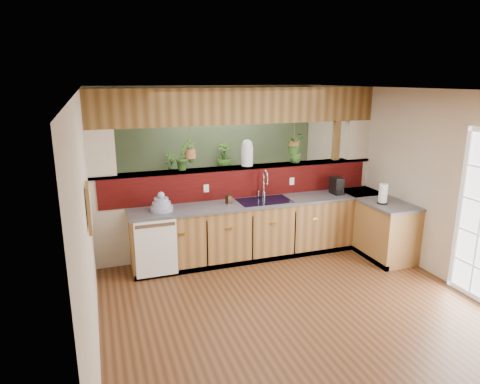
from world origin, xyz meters
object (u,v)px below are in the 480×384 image
object	(u,v)px
dish_stack	(161,205)
shelving_console	(203,192)
coffee_maker	(337,186)
faucet	(264,183)
glass_jar	(247,153)
paper_towel	(383,194)
soap_dispenser	(229,198)

from	to	relation	value
dish_stack	shelving_console	bearing A→B (deg)	62.71
coffee_maker	shelving_console	world-z (taller)	coffee_maker
dish_stack	shelving_console	size ratio (longest dim) A/B	0.24
dish_stack	faucet	bearing A→B (deg)	5.72
coffee_maker	glass_jar	size ratio (longest dim) A/B	0.66
faucet	paper_towel	bearing A→B (deg)	-29.45
faucet	dish_stack	size ratio (longest dim) A/B	1.42
dish_stack	coffee_maker	size ratio (longest dim) A/B	1.16
faucet	glass_jar	size ratio (longest dim) A/B	1.09
faucet	dish_stack	distance (m)	1.67
coffee_maker	glass_jar	bearing A→B (deg)	166.47
soap_dispenser	glass_jar	size ratio (longest dim) A/B	0.42
paper_towel	dish_stack	bearing A→B (deg)	167.38
dish_stack	coffee_maker	distance (m)	2.86
faucet	coffee_maker	xyz separation A→B (m)	(1.21, -0.17, -0.12)
coffee_maker	faucet	bearing A→B (deg)	173.74
faucet	dish_stack	bearing A→B (deg)	-174.28
paper_towel	shelving_console	world-z (taller)	paper_towel
coffee_maker	soap_dispenser	bearing A→B (deg)	-179.52
dish_stack	coffee_maker	world-z (taller)	dish_stack
paper_towel	shelving_console	distance (m)	3.67
soap_dispenser	coffee_maker	size ratio (longest dim) A/B	0.64
soap_dispenser	shelving_console	size ratio (longest dim) A/B	0.13
paper_towel	coffee_maker	bearing A→B (deg)	116.62
faucet	dish_stack	world-z (taller)	faucet
paper_towel	glass_jar	distance (m)	2.17
glass_jar	coffee_maker	bearing A→B (deg)	-15.30
coffee_maker	shelving_console	distance (m)	2.89
soap_dispenser	faucet	bearing A→B (deg)	11.61
soap_dispenser	glass_jar	world-z (taller)	glass_jar
dish_stack	paper_towel	xyz separation A→B (m)	(3.22, -0.72, 0.06)
soap_dispenser	dish_stack	bearing A→B (deg)	-177.99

